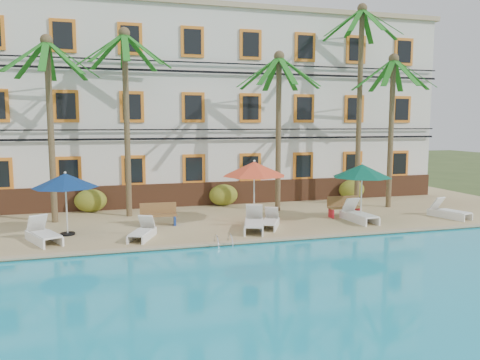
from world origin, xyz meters
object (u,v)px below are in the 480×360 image
object	(u,v)px
lounger_c	(254,223)
palm_c	(279,109)
palm_a	(49,104)
bench_right	(344,206)
lounger_a	(43,234)
palm_d	(360,81)
lounger_d	(270,221)
umbrella_red	(254,169)
bench_left	(159,214)
pool_ladder	(223,245)
palm_e	(392,110)
lounger_f	(449,211)
palm_b	(126,98)
lounger_b	(142,232)
umbrella_blue	(65,181)
lounger_e	(359,214)
umbrella_green	(362,171)

from	to	relation	value
lounger_c	palm_c	bearing A→B (deg)	57.67
palm_a	bench_right	bearing A→B (deg)	-10.31
lounger_a	palm_d	bearing A→B (deg)	16.26
lounger_c	lounger_d	world-z (taller)	lounger_c
palm_d	lounger_a	world-z (taller)	palm_d
umbrella_red	lounger_d	world-z (taller)	umbrella_red
palm_d	bench_left	bearing A→B (deg)	-166.24
palm_a	pool_ladder	xyz separation A→B (m)	(6.06, -5.61, -5.02)
palm_e	lounger_f	bearing A→B (deg)	-71.22
palm_c	lounger_c	world-z (taller)	palm_c
palm_b	lounger_b	bearing A→B (deg)	-86.49
palm_b	palm_d	bearing A→B (deg)	1.27
palm_b	lounger_a	xyz separation A→B (m)	(-3.15, -4.08, -5.03)
umbrella_blue	bench_left	size ratio (longest dim) A/B	1.59
palm_a	bench_left	distance (m)	6.47
palm_a	palm_e	world-z (taller)	palm_a
palm_d	lounger_f	distance (m)	7.86
lounger_a	lounger_b	size ratio (longest dim) A/B	1.16
umbrella_red	lounger_b	distance (m)	5.33
lounger_c	lounger_d	xyz separation A→B (m)	(0.79, 0.34, -0.06)
umbrella_blue	bench_right	size ratio (longest dim) A/B	1.60
palm_c	palm_d	world-z (taller)	palm_d
umbrella_blue	lounger_b	xyz separation A→B (m)	(2.69, -1.38, -1.80)
lounger_e	lounger_f	size ratio (longest dim) A/B	1.05
lounger_b	palm_e	bearing A→B (deg)	14.99
lounger_d	palm_c	bearing A→B (deg)	65.11
lounger_a	lounger_f	world-z (taller)	lounger_a
lounger_b	lounger_c	world-z (taller)	lounger_c
palm_a	lounger_a	distance (m)	5.92
lounger_c	bench_left	world-z (taller)	lounger_c
lounger_e	bench_left	distance (m)	8.52
palm_a	palm_c	world-z (taller)	palm_a
palm_b	lounger_d	world-z (taller)	palm_b
lounger_c	lounger_f	size ratio (longest dim) A/B	1.12
lounger_a	palm_a	bearing A→B (deg)	89.67
lounger_b	bench_left	xyz separation A→B (m)	(0.82, 2.15, 0.21)
umbrella_red	lounger_f	world-z (taller)	umbrella_red
palm_c	bench_left	bearing A→B (deg)	-163.36
umbrella_blue	lounger_b	bearing A→B (deg)	-27.19
lounger_f	lounger_d	bearing A→B (deg)	178.33
umbrella_blue	lounger_a	bearing A→B (deg)	-126.98
palm_a	palm_e	size ratio (longest dim) A/B	1.03
palm_b	palm_d	distance (m)	11.79
palm_b	umbrella_blue	bearing A→B (deg)	-127.82
palm_b	lounger_a	size ratio (longest dim) A/B	4.02
lounger_c	bench_left	size ratio (longest dim) A/B	1.44
umbrella_blue	umbrella_green	world-z (taller)	umbrella_green
bench_left	bench_right	size ratio (longest dim) A/B	1.01
palm_d	umbrella_blue	size ratio (longest dim) A/B	4.23
palm_c	umbrella_blue	xyz separation A→B (m)	(-9.40, -2.53, -2.80)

